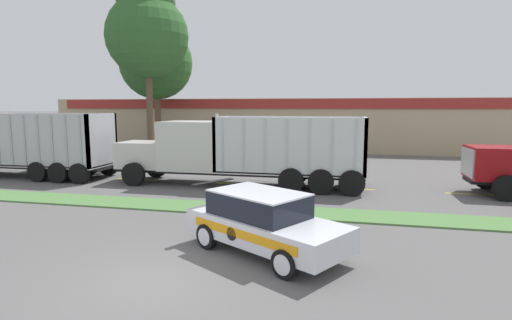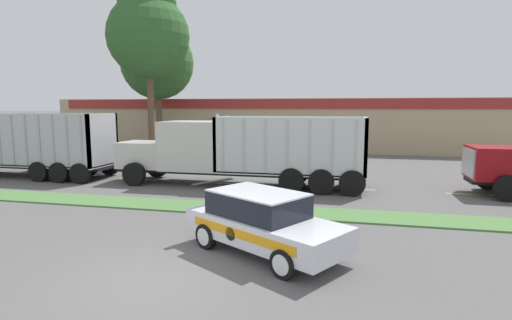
{
  "view_description": "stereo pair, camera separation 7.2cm",
  "coord_description": "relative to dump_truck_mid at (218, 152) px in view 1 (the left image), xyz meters",
  "views": [
    {
      "loc": [
        3.96,
        -7.74,
        3.8
      ],
      "look_at": [
        0.74,
        6.62,
        1.84
      ],
      "focal_mm": 28.0,
      "sensor_mm": 36.0,
      "label": 1
    },
    {
      "loc": [
        4.03,
        -7.73,
        3.8
      ],
      "look_at": [
        0.74,
        6.62,
        1.84
      ],
      "focal_mm": 28.0,
      "sensor_mm": 36.0,
      "label": 2
    }
  ],
  "objects": [
    {
      "name": "centre_line_4",
      "position": [
        0.89,
        0.33,
        -1.6
      ],
      "size": [
        2.4,
        0.14,
        0.01
      ],
      "primitive_type": "cube",
      "color": "yellow",
      "rests_on": "ground_plane"
    },
    {
      "name": "centre_line_6",
      "position": [
        11.69,
        0.33,
        -1.6
      ],
      "size": [
        2.4,
        0.14,
        0.01
      ],
      "primitive_type": "cube",
      "color": "yellow",
      "rests_on": "ground_plane"
    },
    {
      "name": "rally_car",
      "position": [
        4.05,
        -8.57,
        -0.77
      ],
      "size": [
        4.73,
        3.87,
        1.63
      ],
      "color": "silver",
      "rests_on": "ground_plane"
    },
    {
      "name": "grass_verge",
      "position": [
        2.11,
        -4.51,
        -1.57
      ],
      "size": [
        120.0,
        1.69,
        0.06
      ],
      "primitive_type": "cube",
      "color": "#517F42",
      "rests_on": "ground_plane"
    },
    {
      "name": "centre_line_2",
      "position": [
        -9.91,
        0.33,
        -1.6
      ],
      "size": [
        2.4,
        0.14,
        0.01
      ],
      "primitive_type": "cube",
      "color": "yellow",
      "rests_on": "ground_plane"
    },
    {
      "name": "tree_behind_centre",
      "position": [
        -9.54,
        12.97,
        6.44
      ],
      "size": [
        6.04,
        6.04,
        11.98
      ],
      "color": "brown",
      "rests_on": "ground_plane"
    },
    {
      "name": "centre_line_3",
      "position": [
        -4.51,
        0.33,
        -1.6
      ],
      "size": [
        2.4,
        0.14,
        0.01
      ],
      "primitive_type": "cube",
      "color": "yellow",
      "rests_on": "ground_plane"
    },
    {
      "name": "ground_plane",
      "position": [
        2.11,
        -10.74,
        -1.6
      ],
      "size": [
        600.0,
        600.0,
        0.0
      ],
      "primitive_type": "plane",
      "color": "#5B5959"
    },
    {
      "name": "dump_truck_mid",
      "position": [
        0.0,
        0.0,
        0.0
      ],
      "size": [
        12.15,
        2.72,
        3.49
      ],
      "color": "black",
      "rests_on": "ground_plane"
    },
    {
      "name": "store_building_backdrop",
      "position": [
        0.08,
        20.51,
        0.65
      ],
      "size": [
        41.19,
        12.1,
        4.5
      ],
      "color": "tan",
      "rests_on": "ground_plane"
    },
    {
      "name": "tree_behind_left",
      "position": [
        -7.22,
        7.11,
        7.48
      ],
      "size": [
        5.57,
        5.57,
        12.72
      ],
      "color": "brown",
      "rests_on": "ground_plane"
    },
    {
      "name": "centre_line_5",
      "position": [
        6.29,
        0.33,
        -1.6
      ],
      "size": [
        2.4,
        0.14,
        0.01
      ],
      "primitive_type": "cube",
      "color": "yellow",
      "rests_on": "ground_plane"
    }
  ]
}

